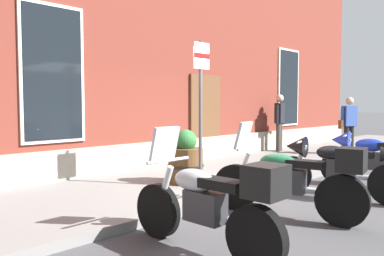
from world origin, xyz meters
TOP-DOWN VIEW (x-y plane):
  - ground_plane at (0.00, 0.00)m, footprint 140.00×140.00m
  - sidewalk at (0.00, 1.50)m, footprint 26.41×3.01m
  - brick_pub_facade at (-0.00, 6.89)m, footprint 20.41×7.88m
  - motorcycle_silver_touring at (-2.40, -1.17)m, footprint 0.62×1.98m
  - motorcycle_green_touring at (-0.67, -1.13)m, footprint 0.80×2.13m
  - motorcycle_black_sport at (0.79, -1.02)m, footprint 0.72×2.15m
  - motorcycle_blue_sport at (2.17, -1.12)m, footprint 0.68×1.97m
  - pedestrian_dark_jacket at (4.88, 2.54)m, footprint 0.64×0.32m
  - pedestrian_blue_top at (5.61, 0.72)m, footprint 0.64×0.35m
  - parking_sign at (-0.54, 0.70)m, footprint 0.36×0.07m
  - barrel_planter at (-0.44, 1.17)m, footprint 0.66×0.66m

SIDE VIEW (x-z plane):
  - ground_plane at x=0.00m, z-range 0.00..0.00m
  - sidewalk at x=0.00m, z-range 0.00..0.13m
  - barrel_planter at x=-0.44m, z-range 0.05..1.01m
  - motorcycle_silver_touring at x=-2.40m, z-range -0.11..1.19m
  - motorcycle_green_touring at x=-0.67m, z-range -0.11..1.19m
  - motorcycle_black_sport at x=0.79m, z-range 0.05..1.05m
  - motorcycle_blue_sport at x=2.17m, z-range 0.05..1.08m
  - pedestrian_blue_top at x=5.61m, z-range 0.22..1.84m
  - pedestrian_dark_jacket at x=4.88m, z-range 0.24..1.95m
  - parking_sign at x=-0.54m, z-range 0.49..2.97m
  - brick_pub_facade at x=0.00m, z-range -0.01..7.91m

